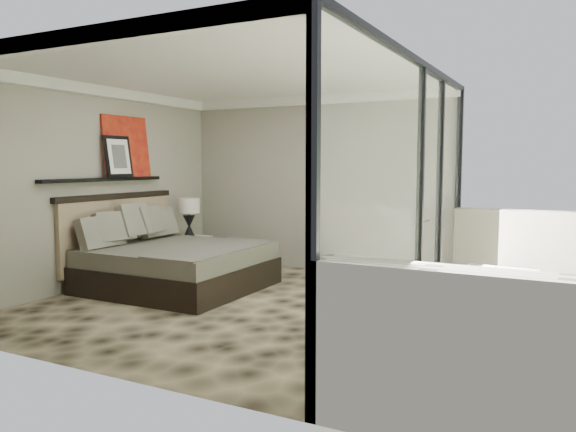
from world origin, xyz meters
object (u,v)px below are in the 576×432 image
at_px(bed, 172,262).
at_px(nightstand, 190,251).
at_px(table_lamp, 189,212).
at_px(lounger, 488,316).

height_order(bed, nightstand, bed).
distance_m(nightstand, table_lamp, 0.65).
xyz_separation_m(nightstand, table_lamp, (0.04, -0.05, 0.65)).
distance_m(nightstand, lounger, 5.16).
xyz_separation_m(bed, table_lamp, (-0.66, 1.28, 0.57)).
bearing_deg(table_lamp, nightstand, 127.17).
height_order(bed, lounger, bed).
bearing_deg(lounger, table_lamp, 168.12).
xyz_separation_m(table_lamp, lounger, (4.88, -1.49, -0.75)).
xyz_separation_m(nightstand, lounger, (4.92, -1.54, -0.10)).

